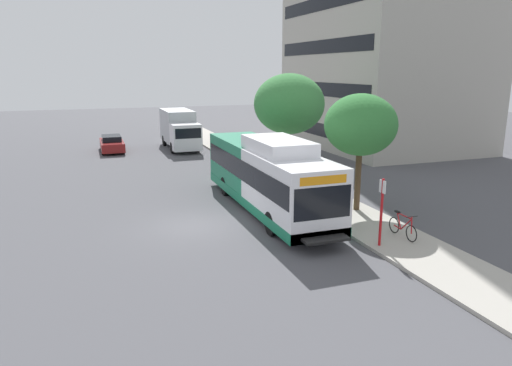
{
  "coord_description": "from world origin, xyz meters",
  "views": [
    {
      "loc": [
        -4.24,
        -19.36,
        6.64
      ],
      "look_at": [
        2.88,
        0.35,
        1.6
      ],
      "focal_mm": 33.12,
      "sensor_mm": 36.0,
      "label": 1
    }
  ],
  "objects": [
    {
      "name": "bus_stop_sign_pole",
      "position": [
        5.91,
        -5.07,
        1.65
      ],
      "size": [
        0.1,
        0.36,
        2.6
      ],
      "color": "red",
      "rests_on": "sidewalk_curb"
    },
    {
      "name": "sidewalk_curb",
      "position": [
        7.0,
        6.0,
        0.07
      ],
      "size": [
        3.0,
        56.0,
        0.14
      ],
      "primitive_type": "cube",
      "color": "#A8A399",
      "rests_on": "ground"
    },
    {
      "name": "ground_plane",
      "position": [
        0.0,
        8.0,
        0.0
      ],
      "size": [
        120.0,
        120.0,
        0.0
      ],
      "primitive_type": "plane",
      "color": "#4C4C51"
    },
    {
      "name": "street_tree_near_stop",
      "position": [
        7.63,
        -0.65,
        4.17
      ],
      "size": [
        3.34,
        3.34,
        5.47
      ],
      "color": "#4C3823",
      "rests_on": "sidewalk_curb"
    },
    {
      "name": "transit_bus",
      "position": [
        3.77,
        1.26,
        1.7
      ],
      "size": [
        2.58,
        12.25,
        3.65
      ],
      "color": "white",
      "rests_on": "ground"
    },
    {
      "name": "bicycle_parked",
      "position": [
        7.29,
        -4.61,
        0.56
      ],
      "size": [
        0.52,
        1.76,
        1.02
      ],
      "color": "black",
      "rests_on": "sidewalk_curb"
    },
    {
      "name": "street_tree_mid_block",
      "position": [
        8.03,
        8.38,
        4.52
      ],
      "size": [
        4.49,
        4.49,
        6.29
      ],
      "color": "#4C3823",
      "rests_on": "sidewalk_curb"
    },
    {
      "name": "parked_car_far_lane",
      "position": [
        -2.3,
        21.24,
        0.66
      ],
      "size": [
        1.8,
        4.5,
        1.33
      ],
      "color": "maroon",
      "rests_on": "ground"
    },
    {
      "name": "box_truck_background",
      "position": [
        3.32,
        20.9,
        1.74
      ],
      "size": [
        2.32,
        7.01,
        3.25
      ],
      "color": "silver",
      "rests_on": "ground"
    }
  ]
}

